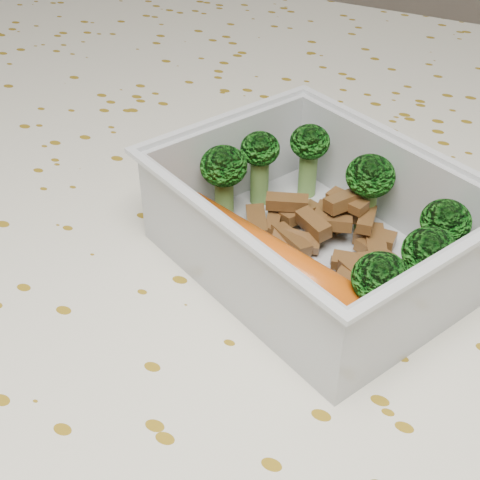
% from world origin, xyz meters
% --- Properties ---
extents(dining_table, '(1.40, 0.90, 0.75)m').
position_xyz_m(dining_table, '(0.00, 0.00, 0.67)').
color(dining_table, brown).
rests_on(dining_table, ground).
extents(tablecloth, '(1.46, 0.96, 0.19)m').
position_xyz_m(tablecloth, '(0.00, 0.00, 0.72)').
color(tablecloth, silver).
rests_on(tablecloth, dining_table).
extents(lunch_container, '(0.22, 0.20, 0.06)m').
position_xyz_m(lunch_container, '(0.03, 0.02, 0.78)').
color(lunch_container, silver).
rests_on(lunch_container, tablecloth).
extents(broccoli_florets, '(0.16, 0.14, 0.05)m').
position_xyz_m(broccoli_florets, '(0.04, 0.03, 0.79)').
color(broccoli_florets, '#608C3F').
rests_on(broccoli_florets, lunch_container).
extents(meat_pile, '(0.11, 0.08, 0.03)m').
position_xyz_m(meat_pile, '(0.04, 0.03, 0.77)').
color(meat_pile, brown).
rests_on(meat_pile, lunch_container).
extents(sausage, '(0.15, 0.07, 0.03)m').
position_xyz_m(sausage, '(0.02, -0.02, 0.78)').
color(sausage, '#CD500D').
rests_on(sausage, lunch_container).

